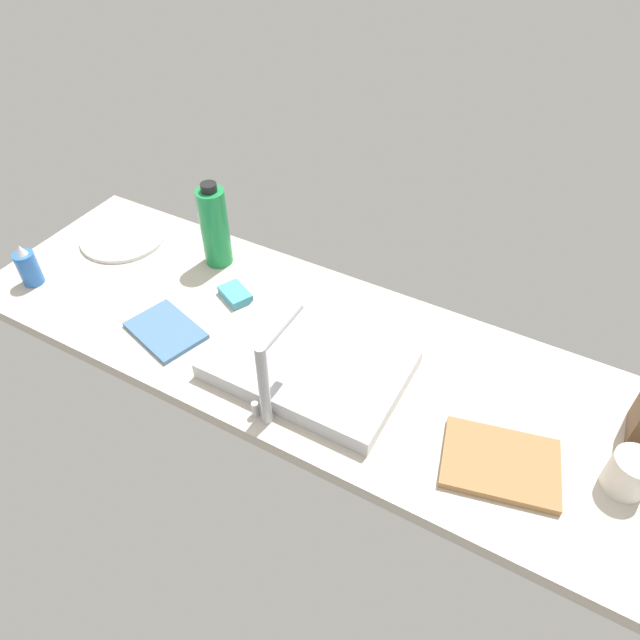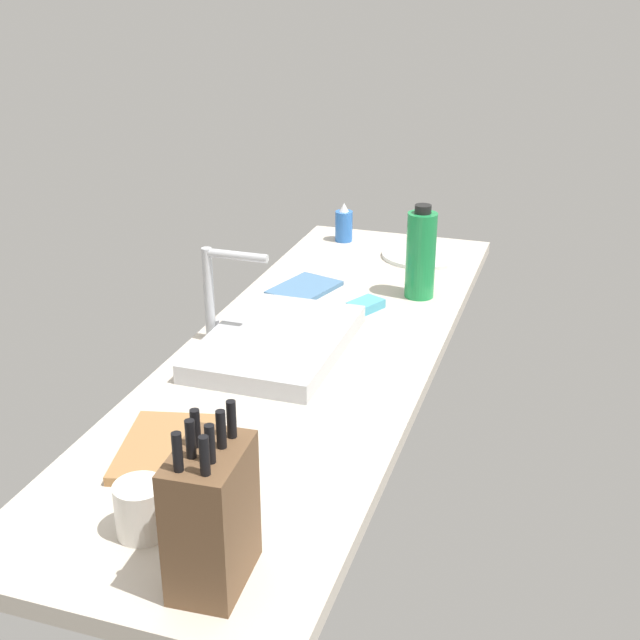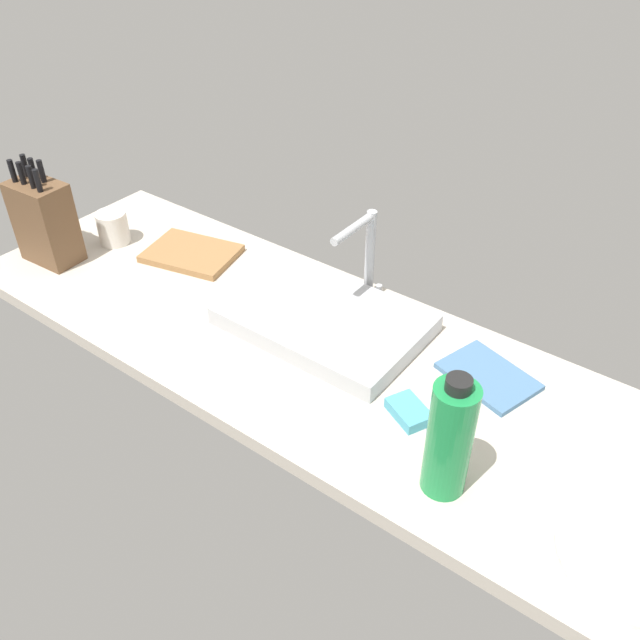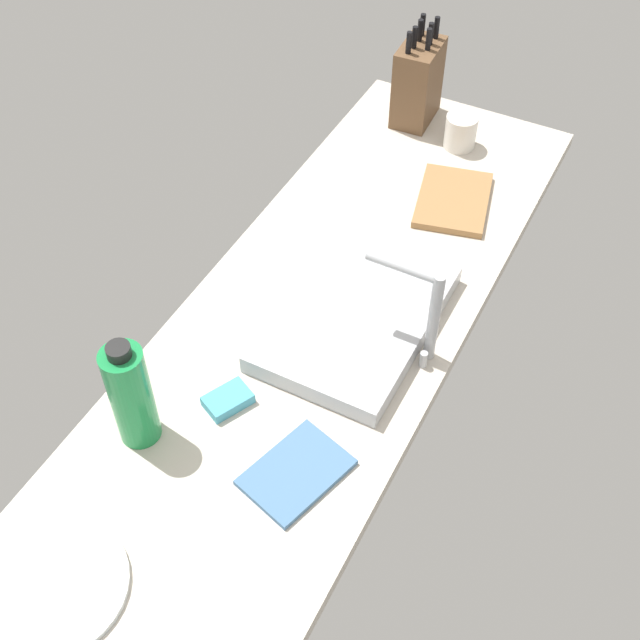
# 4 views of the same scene
# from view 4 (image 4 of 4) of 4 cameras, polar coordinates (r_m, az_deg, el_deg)

# --- Properties ---
(countertop_slab) EXTENTS (1.85, 0.58, 0.04)m
(countertop_slab) POSITION_cam_4_polar(r_m,az_deg,el_deg) (1.79, -0.14, -0.71)
(countertop_slab) COLOR beige
(countertop_slab) RESTS_ON ground
(sink_basin) EXTENTS (0.45, 0.30, 0.04)m
(sink_basin) POSITION_cam_4_polar(r_m,az_deg,el_deg) (1.76, 2.49, 0.17)
(sink_basin) COLOR #B7BABF
(sink_basin) RESTS_ON countertop_slab
(faucet) EXTENTS (0.06, 0.16, 0.23)m
(faucet) POSITION_cam_4_polar(r_m,az_deg,el_deg) (1.63, 7.18, 0.98)
(faucet) COLOR #B7BABF
(faucet) RESTS_ON countertop_slab
(knife_block) EXTENTS (0.16, 0.11, 0.28)m
(knife_block) POSITION_cam_4_polar(r_m,az_deg,el_deg) (2.30, 6.73, 15.93)
(knife_block) COLOR brown
(knife_block) RESTS_ON countertop_slab
(cutting_board) EXTENTS (0.27, 0.22, 0.02)m
(cutting_board) POSITION_cam_4_polar(r_m,az_deg,el_deg) (2.08, 9.13, 8.14)
(cutting_board) COLOR #9E7042
(cutting_board) RESTS_ON countertop_slab
(water_bottle) EXTENTS (0.08, 0.08, 0.25)m
(water_bottle) POSITION_cam_4_polar(r_m,az_deg,el_deg) (1.54, -12.86, -5.03)
(water_bottle) COLOR #1E8E47
(water_bottle) RESTS_ON countertop_slab
(dinner_plate) EXTENTS (0.25, 0.25, 0.01)m
(dinner_plate) POSITION_cam_4_polar(r_m,az_deg,el_deg) (1.51, -17.87, -16.99)
(dinner_plate) COLOR silver
(dinner_plate) RESTS_ON countertop_slab
(dish_towel) EXTENTS (0.22, 0.18, 0.01)m
(dish_towel) POSITION_cam_4_polar(r_m,az_deg,el_deg) (1.55, -1.64, -10.41)
(dish_towel) COLOR teal
(dish_towel) RESTS_ON countertop_slab
(coffee_mug) EXTENTS (0.08, 0.08, 0.09)m
(coffee_mug) POSITION_cam_4_polar(r_m,az_deg,el_deg) (2.25, 9.63, 12.63)
(coffee_mug) COLOR silver
(coffee_mug) RESTS_ON countertop_slab
(dish_sponge) EXTENTS (0.11, 0.09, 0.02)m
(dish_sponge) POSITION_cam_4_polar(r_m,az_deg,el_deg) (1.64, -6.35, -5.48)
(dish_sponge) COLOR #4CA3BC
(dish_sponge) RESTS_ON countertop_slab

